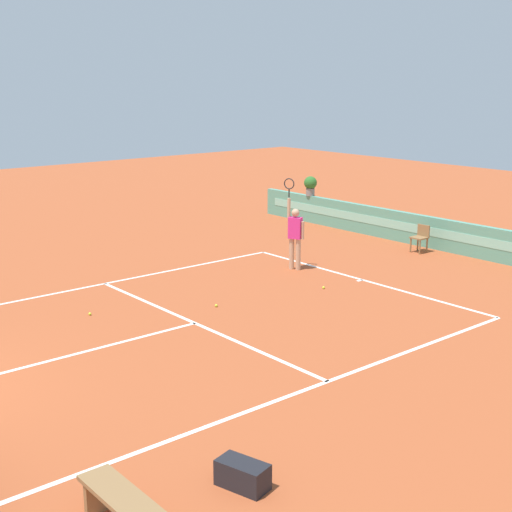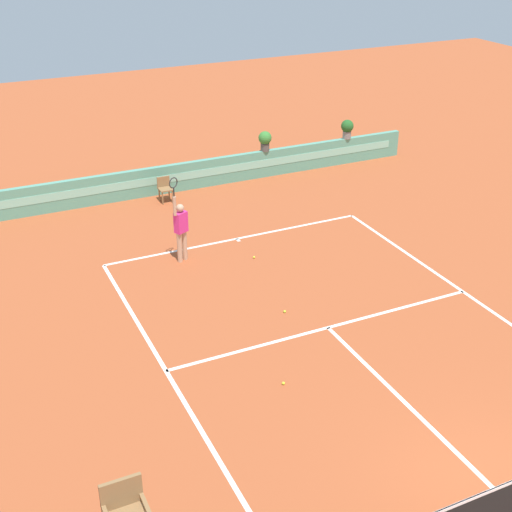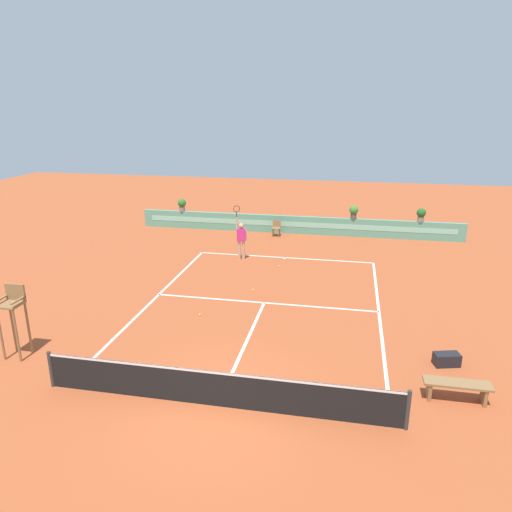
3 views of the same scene
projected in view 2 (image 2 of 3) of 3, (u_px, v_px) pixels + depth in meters
ground_plane at (337, 336)px, 16.66m from camera, size 60.00×60.00×0.00m
court_lines at (321, 321)px, 17.24m from camera, size 8.32×11.94×0.01m
back_wall_barrier at (185, 176)px, 24.81m from camera, size 18.00×0.21×1.00m
ball_kid_chair at (165, 188)px, 23.85m from camera, size 0.44×0.44×0.85m
tennis_player at (181, 227)px, 19.66m from camera, size 0.57×0.35×2.58m
tennis_ball_near_baseline at (283, 383)px, 14.98m from camera, size 0.07×0.07×0.07m
tennis_ball_mid_court at (285, 311)px, 17.58m from camera, size 0.07×0.07×0.07m
tennis_ball_by_sideline at (254, 257)px, 20.23m from camera, size 0.07×0.07×0.07m
potted_plant_right at (265, 140)px, 25.58m from camera, size 0.48×0.48×0.72m
potted_plant_far_right at (347, 128)px, 26.90m from camera, size 0.48×0.48×0.72m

